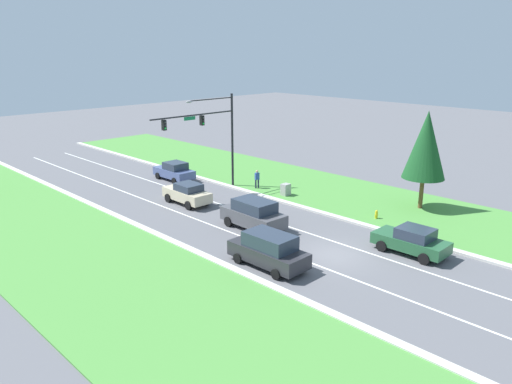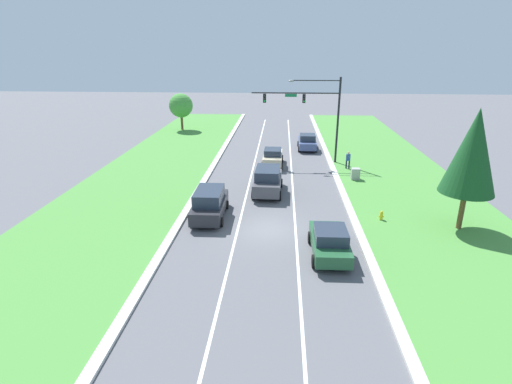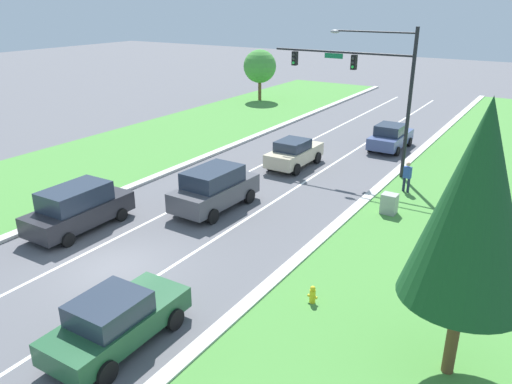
{
  "view_description": "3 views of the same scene",
  "coord_description": "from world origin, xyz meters",
  "px_view_note": "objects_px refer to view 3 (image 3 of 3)",
  "views": [
    {
      "loc": [
        -22.55,
        -16.35,
        11.88
      ],
      "look_at": [
        1.07,
        7.65,
        2.13
      ],
      "focal_mm": 35.0,
      "sensor_mm": 36.0,
      "label": 1
    },
    {
      "loc": [
        0.79,
        -22.63,
        10.65
      ],
      "look_at": [
        -0.9,
        3.61,
        1.14
      ],
      "focal_mm": 28.0,
      "sensor_mm": 36.0,
      "label": 2
    },
    {
      "loc": [
        13.33,
        -11.14,
        9.45
      ],
      "look_at": [
        2.35,
        6.3,
        1.47
      ],
      "focal_mm": 35.0,
      "sensor_mm": 36.0,
      "label": 3
    }
  ],
  "objects_px": {
    "traffic_signal_mast": "(369,77)",
    "oak_near_left_tree": "(260,66)",
    "fire_hydrant": "(313,296)",
    "conifer_near_right_tree": "(476,204)",
    "slate_blue_sedan": "(391,137)",
    "charcoal_suv": "(78,208)",
    "graphite_suv": "(214,188)",
    "forest_sedan": "(116,320)",
    "champagne_sedan": "(294,153)",
    "pedestrian": "(407,176)",
    "utility_cabinet": "(389,204)"
  },
  "relations": [
    {
      "from": "utility_cabinet",
      "to": "conifer_near_right_tree",
      "type": "xyz_separation_m",
      "value": [
        4.78,
        -9.57,
        4.44
      ]
    },
    {
      "from": "slate_blue_sedan",
      "to": "fire_hydrant",
      "type": "relative_size",
      "value": 6.16
    },
    {
      "from": "conifer_near_right_tree",
      "to": "fire_hydrant",
      "type": "bearing_deg",
      "value": 167.54
    },
    {
      "from": "graphite_suv",
      "to": "oak_near_left_tree",
      "type": "bearing_deg",
      "value": 119.02
    },
    {
      "from": "champagne_sedan",
      "to": "fire_hydrant",
      "type": "xyz_separation_m",
      "value": [
        7.4,
        -12.54,
        -0.52
      ]
    },
    {
      "from": "traffic_signal_mast",
      "to": "graphite_suv",
      "type": "xyz_separation_m",
      "value": [
        -3.96,
        -9.12,
        -4.4
      ]
    },
    {
      "from": "utility_cabinet",
      "to": "pedestrian",
      "type": "bearing_deg",
      "value": 92.71
    },
    {
      "from": "graphite_suv",
      "to": "forest_sedan",
      "type": "relative_size",
      "value": 1.08
    },
    {
      "from": "charcoal_suv",
      "to": "oak_near_left_tree",
      "type": "bearing_deg",
      "value": 106.2
    },
    {
      "from": "champagne_sedan",
      "to": "conifer_near_right_tree",
      "type": "distance_m",
      "value": 18.51
    },
    {
      "from": "slate_blue_sedan",
      "to": "charcoal_suv",
      "type": "distance_m",
      "value": 20.91
    },
    {
      "from": "fire_hydrant",
      "to": "conifer_near_right_tree",
      "type": "xyz_separation_m",
      "value": [
        4.53,
        -1.0,
        4.62
      ]
    },
    {
      "from": "champagne_sedan",
      "to": "forest_sedan",
      "type": "xyz_separation_m",
      "value": [
        3.5,
        -17.41,
        -0.03
      ]
    },
    {
      "from": "champagne_sedan",
      "to": "fire_hydrant",
      "type": "height_order",
      "value": "champagne_sedan"
    },
    {
      "from": "charcoal_suv",
      "to": "pedestrian",
      "type": "relative_size",
      "value": 2.84
    },
    {
      "from": "traffic_signal_mast",
      "to": "oak_near_left_tree",
      "type": "height_order",
      "value": "traffic_signal_mast"
    },
    {
      "from": "champagne_sedan",
      "to": "fire_hydrant",
      "type": "relative_size",
      "value": 6.25
    },
    {
      "from": "traffic_signal_mast",
      "to": "fire_hydrant",
      "type": "height_order",
      "value": "traffic_signal_mast"
    },
    {
      "from": "charcoal_suv",
      "to": "conifer_near_right_tree",
      "type": "distance_m",
      "value": 16.31
    },
    {
      "from": "slate_blue_sedan",
      "to": "forest_sedan",
      "type": "bearing_deg",
      "value": -90.0
    },
    {
      "from": "traffic_signal_mast",
      "to": "oak_near_left_tree",
      "type": "xyz_separation_m",
      "value": [
        -16.59,
        15.38,
        -2.1
      ]
    },
    {
      "from": "graphite_suv",
      "to": "slate_blue_sedan",
      "type": "relative_size",
      "value": 1.11
    },
    {
      "from": "slate_blue_sedan",
      "to": "conifer_near_right_tree",
      "type": "relative_size",
      "value": 0.57
    },
    {
      "from": "graphite_suv",
      "to": "fire_hydrant",
      "type": "distance_m",
      "value": 9.04
    },
    {
      "from": "champagne_sedan",
      "to": "forest_sedan",
      "type": "distance_m",
      "value": 17.76
    },
    {
      "from": "traffic_signal_mast",
      "to": "forest_sedan",
      "type": "height_order",
      "value": "traffic_signal_mast"
    },
    {
      "from": "traffic_signal_mast",
      "to": "conifer_near_right_tree",
      "type": "bearing_deg",
      "value": -61.39
    },
    {
      "from": "traffic_signal_mast",
      "to": "slate_blue_sedan",
      "type": "relative_size",
      "value": 1.93
    },
    {
      "from": "champagne_sedan",
      "to": "fire_hydrant",
      "type": "distance_m",
      "value": 14.57
    },
    {
      "from": "conifer_near_right_tree",
      "to": "traffic_signal_mast",
      "type": "bearing_deg",
      "value": 118.61
    },
    {
      "from": "graphite_suv",
      "to": "slate_blue_sedan",
      "type": "bearing_deg",
      "value": 76.86
    },
    {
      "from": "graphite_suv",
      "to": "charcoal_suv",
      "type": "bearing_deg",
      "value": -124.62
    },
    {
      "from": "charcoal_suv",
      "to": "forest_sedan",
      "type": "relative_size",
      "value": 1.08
    },
    {
      "from": "graphite_suv",
      "to": "champagne_sedan",
      "type": "xyz_separation_m",
      "value": [
        0.2,
        7.69,
        -0.18
      ]
    },
    {
      "from": "charcoal_suv",
      "to": "oak_near_left_tree",
      "type": "height_order",
      "value": "oak_near_left_tree"
    },
    {
      "from": "utility_cabinet",
      "to": "conifer_near_right_tree",
      "type": "distance_m",
      "value": 11.58
    },
    {
      "from": "forest_sedan",
      "to": "pedestrian",
      "type": "distance_m",
      "value": 17.02
    },
    {
      "from": "champagne_sedan",
      "to": "conifer_near_right_tree",
      "type": "xyz_separation_m",
      "value": [
        11.93,
        -13.54,
        4.1
      ]
    },
    {
      "from": "forest_sedan",
      "to": "fire_hydrant",
      "type": "xyz_separation_m",
      "value": [
        3.9,
        4.86,
        -0.49
      ]
    },
    {
      "from": "slate_blue_sedan",
      "to": "fire_hydrant",
      "type": "bearing_deg",
      "value": -78.71
    },
    {
      "from": "traffic_signal_mast",
      "to": "oak_near_left_tree",
      "type": "bearing_deg",
      "value": 137.17
    },
    {
      "from": "traffic_signal_mast",
      "to": "conifer_near_right_tree",
      "type": "height_order",
      "value": "traffic_signal_mast"
    },
    {
      "from": "utility_cabinet",
      "to": "pedestrian",
      "type": "relative_size",
      "value": 0.61
    },
    {
      "from": "graphite_suv",
      "to": "pedestrian",
      "type": "height_order",
      "value": "graphite_suv"
    },
    {
      "from": "charcoal_suv",
      "to": "pedestrian",
      "type": "bearing_deg",
      "value": 46.94
    },
    {
      "from": "conifer_near_right_tree",
      "to": "pedestrian",
      "type": "bearing_deg",
      "value": 111.08
    },
    {
      "from": "fire_hydrant",
      "to": "graphite_suv",
      "type": "bearing_deg",
      "value": 147.44
    },
    {
      "from": "utility_cabinet",
      "to": "charcoal_suv",
      "type": "bearing_deg",
      "value": -141.71
    },
    {
      "from": "graphite_suv",
      "to": "pedestrian",
      "type": "bearing_deg",
      "value": 45.71
    },
    {
      "from": "utility_cabinet",
      "to": "conifer_near_right_tree",
      "type": "bearing_deg",
      "value": -63.46
    }
  ]
}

